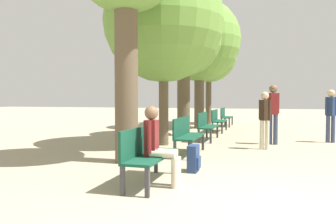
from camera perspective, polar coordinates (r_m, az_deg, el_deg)
name	(u,v)px	position (r m, az deg, el deg)	size (l,w,h in m)	color
ground_plane	(281,208)	(4.48, 19.09, -15.53)	(80.00, 80.00, 0.00)	tan
bench_row_0	(147,151)	(5.33, -3.72, -6.73)	(0.46, 1.58, 0.90)	#144733
bench_row_1	(186,133)	(8.02, 3.21, -3.65)	(0.46, 1.58, 0.90)	#144733
bench_row_2	(206,124)	(10.78, 6.60, -2.11)	(0.46, 1.58, 0.90)	#144733
bench_row_3	(217,119)	(13.57, 8.60, -1.20)	(0.46, 1.58, 0.90)	#144733
bench_row_4	(225,115)	(16.38, 9.92, -0.60)	(0.46, 1.58, 0.90)	#144733
tree_row_1	(164,22)	(9.82, -0.78, 15.34)	(3.48, 3.48, 5.32)	brown
tree_row_2	(184,39)	(12.18, 2.75, 12.54)	(2.76, 2.76, 4.96)	brown
tree_row_3	(199,41)	(15.19, 5.50, 12.24)	(3.70, 3.70, 5.85)	brown
tree_row_4	(209,54)	(17.70, 7.10, 9.91)	(2.99, 2.99, 5.21)	brown
person_seated	(158,143)	(5.13, -1.69, -5.42)	(0.57, 0.32, 1.25)	beige
backpack	(194,159)	(6.18, 4.48, -8.10)	(0.21, 0.37, 0.50)	navy
pedestrian_near	(265,116)	(9.12, 16.49, -0.74)	(0.31, 0.28, 1.55)	beige
pedestrian_mid	(273,110)	(10.17, 17.82, 0.29)	(0.36, 0.28, 1.77)	#384260
pedestrian_far	(331,112)	(11.28, 26.49, -0.04)	(0.33, 0.29, 1.64)	#384260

